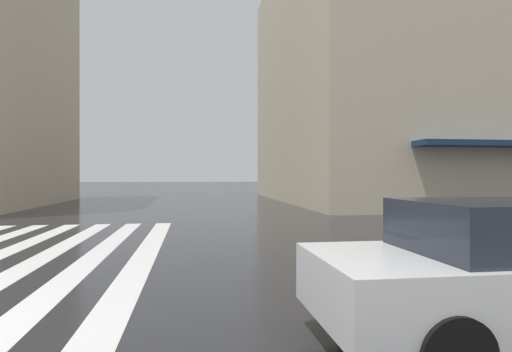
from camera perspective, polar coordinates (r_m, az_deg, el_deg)
The scene contains 1 object.
haussmann_block_corner at distance 33.41m, azimuth 24.55°, elevation 13.59°, with size 21.07×24.07×19.34m.
Camera 1 is at (-4.84, -3.41, 1.66)m, focal length 30.58 mm.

